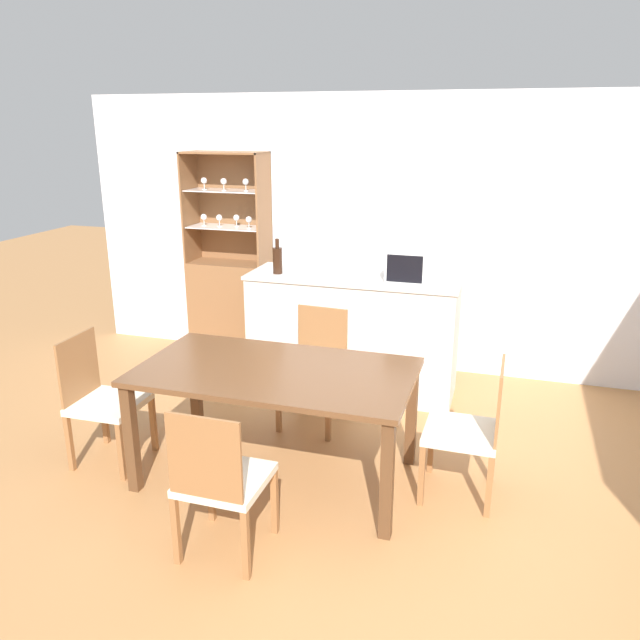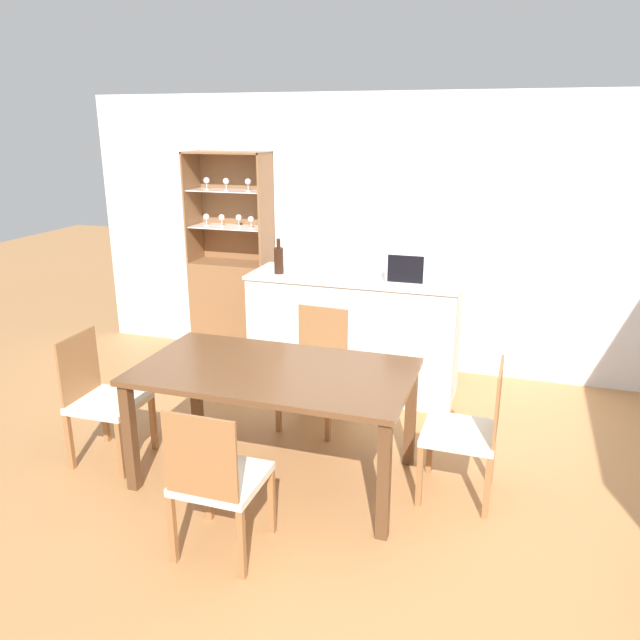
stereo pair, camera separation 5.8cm
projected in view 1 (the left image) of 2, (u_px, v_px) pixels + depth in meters
name	position (u px, v px, depth m)	size (l,w,h in m)	color
ground_plane	(349.00, 521.00, 3.75)	(18.00, 18.00, 0.00)	#B27A47
wall_back	(422.00, 237.00, 5.76)	(6.80, 0.06, 2.55)	silver
kitchen_counter	(353.00, 333.00, 5.46)	(1.81, 0.61, 1.04)	silver
display_cabinet	(231.00, 295.00, 6.29)	(0.80, 0.37, 2.02)	brown
dining_table	(276.00, 382.00, 4.02)	(1.77, 0.98, 0.77)	brown
dining_chair_head_near	(221.00, 480.00, 3.33)	(0.45, 0.45, 0.91)	beige
dining_chair_head_far	(315.00, 368.00, 4.85)	(0.47, 0.47, 0.91)	beige
dining_chair_side_left_near	(103.00, 400.00, 4.30)	(0.45, 0.45, 0.91)	beige
dining_chair_side_right_far	(469.00, 430.00, 3.88)	(0.45, 0.45, 0.91)	beige
microwave	(416.00, 265.00, 5.11)	(0.45, 0.34, 0.26)	silver
wine_bottle	(278.00, 260.00, 5.35)	(0.08, 0.08, 0.30)	black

